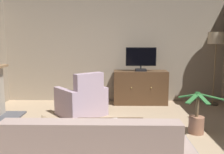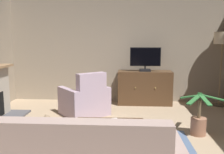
% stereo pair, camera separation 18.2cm
% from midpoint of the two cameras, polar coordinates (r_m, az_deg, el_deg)
% --- Properties ---
extents(ground_plane, '(6.57, 7.02, 0.04)m').
position_cam_midpoint_polar(ground_plane, '(3.93, 1.19, -17.31)').
color(ground_plane, tan).
extents(wall_back, '(6.57, 0.10, 2.81)m').
position_cam_midpoint_polar(wall_back, '(6.80, 2.40, 6.15)').
color(wall_back, gray).
rests_on(wall_back, ground_plane).
extents(rug_central, '(2.72, 2.05, 0.01)m').
position_cam_midpoint_polar(rug_central, '(3.84, 0.09, -17.49)').
color(rug_central, slate).
rests_on(rug_central, ground_plane).
extents(tv_cabinet, '(1.41, 0.56, 0.88)m').
position_cam_midpoint_polar(tv_cabinet, '(6.59, 8.36, -2.63)').
color(tv_cabinet, '#352315').
rests_on(tv_cabinet, ground_plane).
extents(television, '(0.79, 0.20, 0.62)m').
position_cam_midpoint_polar(television, '(6.43, 8.55, 4.24)').
color(television, black).
rests_on(television, tv_cabinet).
extents(coffee_table, '(1.10, 0.56, 0.41)m').
position_cam_midpoint_polar(coffee_table, '(3.92, 0.74, -11.23)').
color(coffee_table, '#4C331E').
rests_on(coffee_table, ground_plane).
extents(tv_remote, '(0.17, 0.13, 0.02)m').
position_cam_midpoint_polar(tv_remote, '(4.01, -0.80, -9.92)').
color(tv_remote, black).
rests_on(tv_remote, coffee_table).
extents(folded_newspaper, '(0.36, 0.31, 0.01)m').
position_cam_midpoint_polar(folded_newspaper, '(3.99, 0.80, -10.15)').
color(folded_newspaper, silver).
rests_on(folded_newspaper, coffee_table).
extents(armchair_by_fireplace, '(1.25, 1.24, 1.00)m').
position_cam_midpoint_polar(armchair_by_fireplace, '(5.61, -5.31, -5.56)').
color(armchair_by_fireplace, '#AD93A3').
rests_on(armchair_by_fireplace, ground_plane).
extents(potted_plant_leafy_by_curtain, '(0.84, 0.75, 0.77)m').
position_cam_midpoint_polar(potted_plant_leafy_by_curtain, '(4.77, 20.55, -9.83)').
color(potted_plant_leafy_by_curtain, '#99664C').
rests_on(potted_plant_leafy_by_curtain, ground_plane).
extents(cat, '(0.35, 0.62, 0.19)m').
position_cam_midpoint_polar(cat, '(5.19, -13.72, -9.70)').
color(cat, '#937A5B').
rests_on(cat, ground_plane).
extents(floor_lamp, '(0.42, 0.42, 1.89)m').
position_cam_midpoint_polar(floor_lamp, '(6.81, 25.00, 7.17)').
color(floor_lamp, '#4C4233').
rests_on(floor_lamp, ground_plane).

